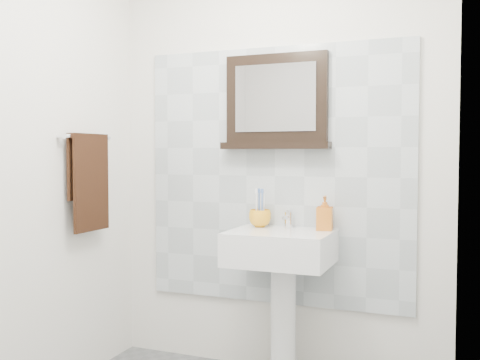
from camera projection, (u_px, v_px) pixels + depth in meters
name	position (u px, v px, depth m)	size (l,w,h in m)	color
back_wall	(276.00, 159.00, 3.29)	(2.00, 0.01, 2.50)	silver
left_wall	(1.00, 160.00, 2.64)	(0.01, 2.20, 2.50)	silver
right_wall	(455.00, 163.00, 1.90)	(0.01, 2.20, 2.50)	silver
splashback	(275.00, 176.00, 3.28)	(1.60, 0.02, 1.50)	#B3BDC2
pedestal_sink	(281.00, 264.00, 3.07)	(0.55, 0.44, 0.96)	white
toothbrush_cup	(260.00, 218.00, 3.22)	(0.13, 0.13, 0.10)	orange
toothbrushes	(261.00, 206.00, 3.22)	(0.05, 0.04, 0.21)	white
soap_dispenser	(325.00, 213.00, 3.08)	(0.09, 0.09, 0.19)	#C14716
framed_mirror	(276.00, 104.00, 3.23)	(0.64, 0.11, 0.55)	black
towel_bar	(87.00, 137.00, 3.16)	(0.07, 0.40, 0.03)	silver
hand_towel	(89.00, 174.00, 3.17)	(0.06, 0.30, 0.55)	black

